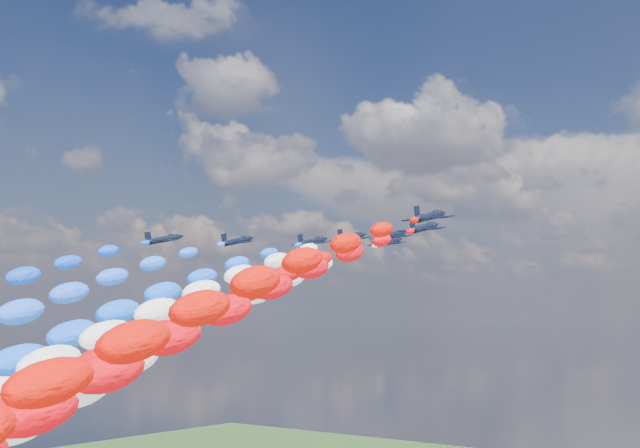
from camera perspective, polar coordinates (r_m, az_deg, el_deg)
The scene contains 14 objects.
jet_0 at distance 171.77m, azimuth -10.60°, elevation -1.04°, with size 8.19×10.98×2.42m, color black, non-canonical shape.
jet_1 at distance 173.31m, azimuth -5.67°, elevation -1.17°, with size 8.19×10.98×2.42m, color black, non-canonical shape.
jet_2 at distance 173.64m, azimuth -0.54°, elevation -1.21°, with size 8.19×10.98×2.42m, color black, non-canonical shape.
trail_2 at distance 129.70m, azimuth -18.24°, elevation -9.34°, with size 6.66×123.27×51.02m, color blue, non-canonical shape.
jet_3 at distance 164.56m, azimuth 2.14°, elevation -0.91°, with size 8.19×10.98×2.42m, color black, non-canonical shape.
trail_3 at distance 118.63m, azimuth -16.02°, elevation -9.71°, with size 6.66×123.27×51.02m, color white, non-canonical shape.
jet_4 at distance 175.44m, azimuth 4.61°, elevation -1.24°, with size 8.19×10.98×2.42m, color black, non-canonical shape.
trail_4 at distance 126.96m, azimuth -11.21°, elevation -9.61°, with size 6.66×123.27×51.02m, color white, non-canonical shape.
jet_5 at distance 161.28m, azimuth 4.93°, elevation -0.78°, with size 8.19×10.98×2.42m, color black, non-canonical shape.
trail_5 at distance 113.08m, azimuth -12.74°, elevation -9.98°, with size 6.66×123.27×51.02m, color red, non-canonical shape.
jet_6 at distance 148.18m, azimuth 7.06°, elevation -0.25°, with size 8.19×10.98×2.42m, color black, non-canonical shape.
trail_6 at distance 98.80m, azimuth -12.01°, elevation -10.52°, with size 6.66×123.27×51.02m, color red, non-canonical shape.
jet_7 at distance 131.99m, azimuth 7.44°, elevation 0.52°, with size 8.19×10.98×2.42m, color black, non-canonical shape.
trail_7 at distance 83.26m, azimuth -15.15°, elevation -11.23°, with size 6.66×123.27×51.02m, color red, non-canonical shape.
Camera 1 is at (96.62, -121.10, 86.08)m, focal length 47.16 mm.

